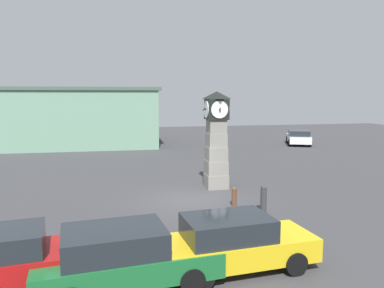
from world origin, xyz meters
TOP-DOWN VIEW (x-y plane):
  - ground_plane at (0.00, 0.00)m, footprint 80.32×80.32m
  - clock_tower at (1.87, 2.01)m, footprint 1.45×1.44m
  - bollard_near_tower at (2.67, -2.41)m, footprint 0.26×0.26m
  - bollard_mid_row at (1.76, -1.33)m, footprint 0.23×0.23m
  - car_navy_sedan at (-6.09, -7.12)m, footprint 4.64×2.24m
  - car_near_tower at (-3.18, -7.35)m, footprint 4.75×2.38m
  - car_by_building at (-0.14, -7.05)m, footprint 4.42×2.15m
  - car_end_of_row at (14.39, 16.85)m, footprint 3.37×4.59m
  - pedestrian_by_cars at (-8.94, 17.93)m, footprint 0.32×0.44m
  - warehouse_blue_far at (-8.54, 21.65)m, footprint 19.33×10.81m

SIDE VIEW (x-z plane):
  - ground_plane at x=0.00m, z-range 0.00..0.00m
  - bollard_mid_row at x=1.76m, z-range 0.01..0.85m
  - bollard_near_tower at x=2.67m, z-range 0.01..1.15m
  - car_end_of_row at x=14.39m, z-range 0.02..1.46m
  - car_by_building at x=-0.14m, z-range 0.01..1.54m
  - car_near_tower at x=-3.18m, z-range 0.01..1.54m
  - car_navy_sedan at x=-6.09m, z-range 0.01..1.60m
  - pedestrian_by_cars at x=-8.94m, z-range 0.13..1.88m
  - clock_tower at x=1.87m, z-range 0.01..5.03m
  - warehouse_blue_far at x=-8.54m, z-range 0.01..5.54m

